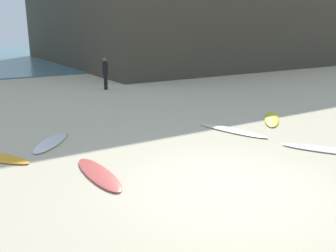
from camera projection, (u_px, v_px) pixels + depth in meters
ground_plane at (225, 188)px, 7.50m from camera, size 120.00×120.00×0.00m
coastal_headland at (213, 4)px, 37.17m from camera, size 31.47×24.17×10.69m
surfboard_0 at (232, 130)px, 11.54m from camera, size 1.09×2.51×0.07m
surfboard_1 at (325, 150)px, 9.74m from camera, size 1.58×2.13×0.06m
surfboard_3 at (51, 142)px, 10.34m from camera, size 1.65×1.90×0.08m
surfboard_4 at (98, 174)px, 8.14m from camera, size 0.59×2.23×0.07m
surfboard_5 at (272, 119)px, 12.96m from camera, size 2.03×1.93×0.08m
beachgoer_mid at (105, 72)px, 19.01m from camera, size 0.39×0.39×1.64m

